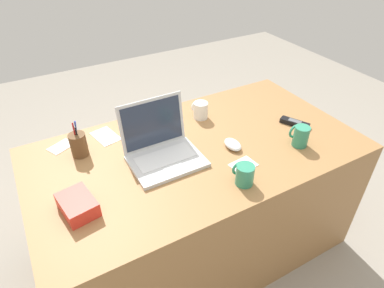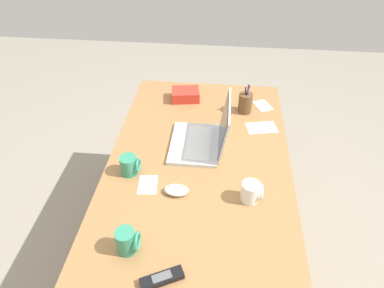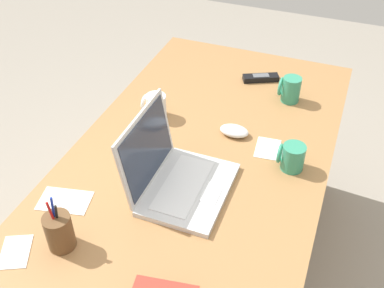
% 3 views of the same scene
% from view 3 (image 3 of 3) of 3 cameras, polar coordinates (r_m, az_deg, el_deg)
% --- Properties ---
extents(ground_plane, '(6.00, 6.00, 0.00)m').
position_cam_3_polar(ground_plane, '(2.14, 0.71, -16.14)').
color(ground_plane, gray).
extents(desk, '(1.59, 0.87, 0.72)m').
position_cam_3_polar(desk, '(1.85, 0.80, -9.80)').
color(desk, '#9E7042').
rests_on(desk, ground).
extents(laptop, '(0.32, 0.28, 0.26)m').
position_cam_3_polar(laptop, '(1.44, -2.09, -3.91)').
color(laptop, silver).
rests_on(laptop, desk).
extents(computer_mouse, '(0.07, 0.11, 0.04)m').
position_cam_3_polar(computer_mouse, '(1.68, 5.26, 1.64)').
color(computer_mouse, white).
rests_on(computer_mouse, desk).
extents(coffee_mug_white, '(0.08, 0.09, 0.09)m').
position_cam_3_polar(coffee_mug_white, '(1.76, -4.59, 4.74)').
color(coffee_mug_white, white).
rests_on(coffee_mug_white, desk).
extents(coffee_mug_tall, '(0.07, 0.08, 0.10)m').
position_cam_3_polar(coffee_mug_tall, '(1.88, 12.05, 6.66)').
color(coffee_mug_tall, '#338C6B').
rests_on(coffee_mug_tall, desk).
extents(coffee_mug_spare, '(0.08, 0.09, 0.09)m').
position_cam_3_polar(coffee_mug_spare, '(1.55, 12.27, -1.58)').
color(coffee_mug_spare, '#338C6B').
rests_on(coffee_mug_spare, desk).
extents(cordless_phone, '(0.11, 0.16, 0.03)m').
position_cam_3_polar(cordless_phone, '(2.01, 8.51, 8.11)').
color(cordless_phone, black).
rests_on(cordless_phone, desk).
extents(pen_holder, '(0.08, 0.08, 0.18)m').
position_cam_3_polar(pen_holder, '(1.33, -16.13, -10.37)').
color(pen_holder, brown).
rests_on(pen_holder, desk).
extents(paper_note_near_laptop, '(0.12, 0.09, 0.00)m').
position_cam_3_polar(paper_note_near_laptop, '(1.64, 9.36, -0.55)').
color(paper_note_near_laptop, white).
rests_on(paper_note_near_laptop, desk).
extents(paper_note_left, '(0.14, 0.12, 0.00)m').
position_cam_3_polar(paper_note_left, '(1.40, -21.04, -12.37)').
color(paper_note_left, white).
rests_on(paper_note_left, desk).
extents(paper_note_right, '(0.13, 0.18, 0.00)m').
position_cam_3_polar(paper_note_right, '(1.49, -15.49, -6.79)').
color(paper_note_right, white).
rests_on(paper_note_right, desk).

